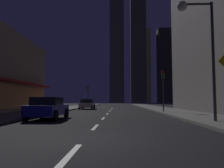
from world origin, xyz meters
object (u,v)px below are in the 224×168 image
street_lamp_right (197,30)px  traffic_light_far_left (88,91)px  fire_hydrant_far_left (64,107)px  traffic_light_near_right (163,81)px  car_parked_near (48,108)px  car_parked_far (87,104)px

street_lamp_right → traffic_light_far_left: bearing=107.4°
fire_hydrant_far_left → street_lamp_right: bearing=-55.0°
traffic_light_near_right → car_parked_near: bearing=-139.9°
car_parked_near → traffic_light_near_right: bearing=40.1°
car_parked_near → traffic_light_near_right: size_ratio=1.01×
traffic_light_far_left → street_lamp_right: bearing=-72.6°
car_parked_near → fire_hydrant_far_left: 13.78m
traffic_light_far_left → street_lamp_right: (10.88, -34.64, 1.87)m
car_parked_near → street_lamp_right: (8.98, -2.54, 4.33)m
fire_hydrant_far_left → car_parked_near: bearing=-80.4°
car_parked_near → car_parked_far: same height
car_parked_far → car_parked_near: bearing=-90.0°
car_parked_far → traffic_light_far_left: traffic_light_far_left is taller
fire_hydrant_far_left → traffic_light_far_left: (0.40, 18.51, 2.74)m
fire_hydrant_far_left → traffic_light_near_right: size_ratio=0.16×
car_parked_far → street_lamp_right: 22.83m
fire_hydrant_far_left → street_lamp_right: 20.22m
traffic_light_near_right → street_lamp_right: bearing=-90.7°
street_lamp_right → fire_hydrant_far_left: bearing=125.0°
car_parked_near → fire_hydrant_far_left: car_parked_near is taller
car_parked_far → traffic_light_near_right: traffic_light_near_right is taller
car_parked_near → street_lamp_right: 10.29m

